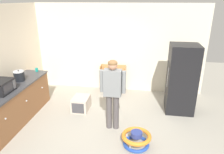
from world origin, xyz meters
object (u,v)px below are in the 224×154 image
Objects in this scene: kitchen_counter at (15,104)px; crock_pot at (19,76)px; bookshelf at (112,80)px; pet_carrier at (81,103)px; baby_walker at (136,139)px; microwave at (2,87)px; refrigerator at (182,79)px; standing_person at (113,89)px; teal_cup at (37,70)px.

kitchen_counter is 8.52× the size of crock_pot.
bookshelf reaches higher than pet_carrier.
microwave reaches higher than baby_walker.
refrigerator is 6.33× the size of crock_pot.
standing_person is 2.70× the size of baby_walker.
kitchen_counter is at bearing 91.26° from microwave.
crock_pot is (-3.99, -0.77, 0.14)m from refrigerator.
standing_person is (0.35, -2.05, 0.61)m from bookshelf.
refrigerator reaches higher than kitchen_counter.
bookshelf is at bearing 65.66° from pet_carrier.
standing_person is at bearing -24.12° from teal_cup.
microwave is 1.42m from teal_cup.
teal_cup reaches higher than baby_walker.
bookshelf is at bearing 50.67° from microwave.
teal_cup reaches higher than kitchen_counter.
refrigerator is at bearing 16.16° from kitchen_counter.
kitchen_counter is 4.99× the size of microwave.
crock_pot is 2.96× the size of teal_cup.
standing_person reaches higher than pet_carrier.
pet_carrier reaches higher than baby_walker.
crock_pot is at bearing 172.56° from standing_person.
bookshelf is 2.76m from baby_walker.
kitchen_counter is 2.42m from standing_person.
baby_walker is at bearing -43.48° from standing_person.
baby_walker is 3.38m from teal_cup.
bookshelf is 3.02× the size of crock_pot.
crock_pot is at bearing -169.02° from refrigerator.
crock_pot is (-0.02, 0.38, 0.58)m from kitchen_counter.
microwave reaches higher than pet_carrier.
baby_walker is (0.92, -2.59, -0.21)m from bookshelf.
kitchen_counter is 0.67m from microwave.
teal_cup is (-1.96, -1.02, 0.58)m from bookshelf.
teal_cup is at bearing 165.80° from pet_carrier.
kitchen_counter reaches higher than bookshelf.
kitchen_counter is at bearing -133.45° from bookshelf.
crock_pot is at bearing -95.53° from teal_cup.
microwave is (-2.00, -2.44, 0.68)m from bookshelf.
bookshelf is 1.41× the size of baby_walker.
microwave is (0.01, -0.32, 0.59)m from kitchen_counter.
crock_pot is (-2.38, 0.31, 0.05)m from standing_person.
teal_cup is at bearing -179.26° from refrigerator.
microwave is at bearing -87.40° from crock_pot.
pet_carrier is at bearing 144.28° from standing_person.
crock_pot reaches higher than kitchen_counter.
crock_pot is (-0.03, 0.70, -0.01)m from microwave.
bookshelf is 2.17m from standing_person.
microwave is at bearing -88.74° from kitchen_counter.
microwave is at bearing -159.62° from refrigerator.
bookshelf reaches higher than baby_walker.
refrigerator reaches higher than crock_pot.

